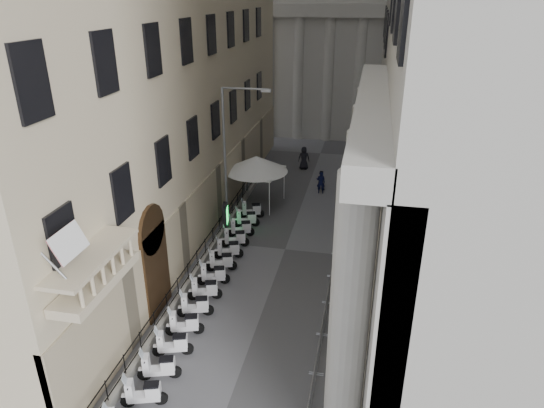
{
  "coord_description": "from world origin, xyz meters",
  "views": [
    {
      "loc": [
        4.37,
        -6.09,
        14.34
      ],
      "look_at": [
        -0.1,
        15.71,
        4.5
      ],
      "focal_mm": 32.0,
      "sensor_mm": 36.0,
      "label": 1
    }
  ],
  "objects_px": {
    "pedestrian_a": "(321,183)",
    "info_kiosk": "(225,218)",
    "pedestrian_b": "(321,180)",
    "street_lamp": "(231,148)",
    "security_tent": "(254,163)"
  },
  "relations": [
    {
      "from": "street_lamp",
      "to": "info_kiosk",
      "type": "xyz_separation_m",
      "value": [
        -0.39,
        -0.46,
        -4.58
      ]
    },
    {
      "from": "pedestrian_a",
      "to": "info_kiosk",
      "type": "bearing_deg",
      "value": 49.49
    },
    {
      "from": "info_kiosk",
      "to": "pedestrian_a",
      "type": "distance_m",
      "value": 9.37
    },
    {
      "from": "security_tent",
      "to": "street_lamp",
      "type": "bearing_deg",
      "value": -94.15
    },
    {
      "from": "street_lamp",
      "to": "pedestrian_a",
      "type": "height_order",
      "value": "street_lamp"
    },
    {
      "from": "info_kiosk",
      "to": "street_lamp",
      "type": "bearing_deg",
      "value": 39.46
    },
    {
      "from": "info_kiosk",
      "to": "pedestrian_b",
      "type": "relative_size",
      "value": 1.25
    },
    {
      "from": "street_lamp",
      "to": "info_kiosk",
      "type": "bearing_deg",
      "value": -131.18
    },
    {
      "from": "pedestrian_a",
      "to": "security_tent",
      "type": "bearing_deg",
      "value": 24.4
    },
    {
      "from": "info_kiosk",
      "to": "pedestrian_b",
      "type": "bearing_deg",
      "value": 48.53
    },
    {
      "from": "info_kiosk",
      "to": "pedestrian_b",
      "type": "height_order",
      "value": "info_kiosk"
    },
    {
      "from": "pedestrian_a",
      "to": "pedestrian_b",
      "type": "distance_m",
      "value": 0.78
    },
    {
      "from": "info_kiosk",
      "to": "pedestrian_b",
      "type": "distance_m",
      "value": 9.96
    },
    {
      "from": "pedestrian_a",
      "to": "pedestrian_b",
      "type": "height_order",
      "value": "pedestrian_a"
    },
    {
      "from": "pedestrian_a",
      "to": "pedestrian_b",
      "type": "relative_size",
      "value": 1.12
    }
  ]
}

